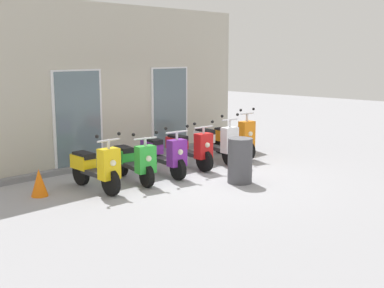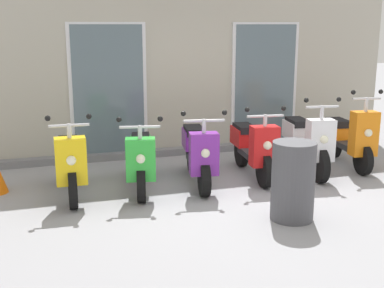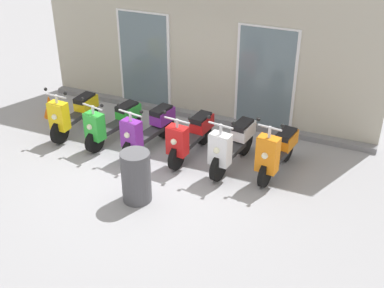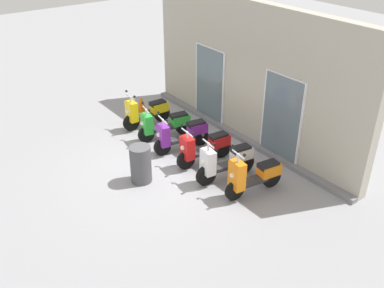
{
  "view_description": "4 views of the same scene",
  "coord_description": "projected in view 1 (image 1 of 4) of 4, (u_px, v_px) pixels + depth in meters",
  "views": [
    {
      "loc": [
        -7.7,
        -7.16,
        2.64
      ],
      "look_at": [
        -0.1,
        0.23,
        0.72
      ],
      "focal_mm": 46.56,
      "sensor_mm": 36.0,
      "label": 1
    },
    {
      "loc": [
        -2.63,
        -5.87,
        2.25
      ],
      "look_at": [
        -0.58,
        0.63,
        0.63
      ],
      "focal_mm": 47.04,
      "sensor_mm": 36.0,
      "label": 2
    },
    {
      "loc": [
        3.91,
        -7.05,
        5.18
      ],
      "look_at": [
        0.75,
        0.27,
        0.65
      ],
      "focal_mm": 46.9,
      "sensor_mm": 36.0,
      "label": 3
    },
    {
      "loc": [
        7.87,
        -5.12,
        5.93
      ],
      "look_at": [
        0.41,
        0.51,
        0.65
      ],
      "focal_mm": 40.29,
      "sensor_mm": 36.0,
      "label": 4
    }
  ],
  "objects": [
    {
      "name": "scooter_green",
      "position": [
        134.0,
        161.0,
        10.39
      ],
      "size": [
        0.69,
        1.59,
        1.12
      ],
      "color": "black",
      "rests_on": "ground_plane"
    },
    {
      "name": "scooter_orange",
      "position": [
        235.0,
        138.0,
        12.89
      ],
      "size": [
        0.56,
        1.53,
        1.31
      ],
      "color": "black",
      "rests_on": "ground_plane"
    },
    {
      "name": "scooter_white",
      "position": [
        216.0,
        143.0,
        12.23
      ],
      "size": [
        0.6,
        1.62,
        1.25
      ],
      "color": "black",
      "rests_on": "ground_plane"
    },
    {
      "name": "scooter_yellow",
      "position": [
        96.0,
        167.0,
        9.7
      ],
      "size": [
        0.56,
        1.57,
        1.19
      ],
      "color": "black",
      "rests_on": "ground_plane"
    },
    {
      "name": "scooter_red",
      "position": [
        189.0,
        148.0,
        11.65
      ],
      "size": [
        0.6,
        1.61,
        1.16
      ],
      "color": "black",
      "rests_on": "ground_plane"
    },
    {
      "name": "scooter_purple",
      "position": [
        164.0,
        154.0,
        10.96
      ],
      "size": [
        0.67,
        1.62,
        1.16
      ],
      "color": "black",
      "rests_on": "ground_plane"
    },
    {
      "name": "storefront_facade",
      "position": [
        123.0,
        86.0,
        12.36
      ],
      "size": [
        7.76,
        0.5,
        3.82
      ],
      "color": "#B2AD9E",
      "rests_on": "ground_plane"
    },
    {
      "name": "traffic_cone",
      "position": [
        39.0,
        183.0,
        9.33
      ],
      "size": [
        0.32,
        0.32,
        0.52
      ],
      "primitive_type": "cone",
      "color": "orange",
      "rests_on": "ground_plane"
    },
    {
      "name": "trash_bin",
      "position": [
        240.0,
        161.0,
        10.28
      ],
      "size": [
        0.51,
        0.51,
        0.94
      ],
      "primitive_type": "cylinder",
      "color": "#4C4C51",
      "rests_on": "ground_plane"
    },
    {
      "name": "ground_plane",
      "position": [
        203.0,
        177.0,
        10.82
      ],
      "size": [
        40.0,
        40.0,
        0.0
      ],
      "primitive_type": "plane",
      "color": "#939399"
    }
  ]
}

